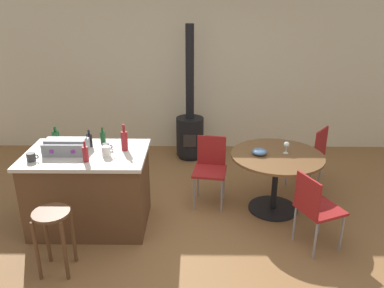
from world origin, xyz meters
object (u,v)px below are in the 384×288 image
Objects in this scene: bottle_2 at (85,154)px; bottle_4 at (89,140)px; toolbox at (66,146)px; wood_stove at (190,128)px; dining_table at (276,168)px; bottle_3 at (56,137)px; folding_chair_near at (315,206)px; bottle_0 at (124,140)px; cup_0 at (31,157)px; wine_glass at (287,145)px; cup_2 at (106,151)px; wooden_stool at (53,228)px; serving_bowl at (259,152)px; folding_chair_far at (311,152)px; cup_1 at (106,147)px; kitchen_island at (90,189)px; folding_chair_left at (210,166)px; bottle_1 at (103,137)px.

bottle_4 is at bearing 99.16° from bottle_2.
bottle_2 is at bearing -39.87° from toolbox.
dining_table is at bearing -57.03° from wood_stove.
bottle_3 is 0.43m from bottle_4.
bottle_0 is (-2.01, 0.50, 0.52)m from folding_chair_near.
bottle_0 is 1.51× the size of bottle_3.
wine_glass is at bearing 12.68° from cup_0.
cup_2 is at bearing 171.27° from folding_chair_near.
serving_bowl reaches higher than wooden_stool.
cup_0 is at bearing -167.86° from dining_table.
folding_chair_far is 7.73× the size of cup_1.
dining_table is 2.22m from bottle_2.
cup_0 is at bearing 122.11° from wooden_stool.
bottle_0 reaches higher than folding_chair_far.
folding_chair_near is 2.71m from toolbox.
kitchen_island is at bearing -170.87° from dining_table.
bottle_0 is (-2.35, -0.90, 0.50)m from folding_chair_far.
bottle_2 reaches higher than bottle_4.
toolbox is at bearing -161.21° from folding_chair_left.
bottle_3 is at bearing 160.43° from cup_1.
wine_glass is at bearing -8.56° from folding_chair_left.
bottle_4 reaches higher than wine_glass.
bottle_3 is (-0.83, 0.22, -0.04)m from bottle_0.
cup_0 is at bearing -166.70° from serving_bowl.
bottle_2 is (-2.10, -0.58, 0.42)m from dining_table.
kitchen_island is 1.20× the size of dining_table.
toolbox is 0.36m from bottle_3.
cup_1 is 1.78m from serving_bowl.
bottle_1 is at bearing 37.78° from bottle_4.
kitchen_island is 0.71m from bottle_0.
bottle_1 reaches higher than cup_2.
toolbox is 3.14× the size of wine_glass.
wine_glass is (2.07, 0.33, -0.10)m from cup_1.
bottle_4 is 1.10× the size of serving_bowl.
bottle_0 is 0.36m from bottle_1.
wooden_stool is 0.76× the size of folding_chair_left.
bottle_3 is 1.78× the size of cup_1.
bottle_4 is (-2.17, -0.17, 0.41)m from dining_table.
cup_1 is 0.78× the size of wine_glass.
folding_chair_far is at bearing 49.74° from wine_glass.
wooden_stool is 1.05m from cup_1.
kitchen_island is 0.56m from bottle_4.
bottle_0 reaches higher than bottle_2.
folding_chair_left is at bearing 25.42° from bottle_0.
bottle_4 is at bearing 132.65° from cup_2.
folding_chair_far is at bearing 15.98° from bottle_4.
toolbox is at bearing -178.48° from kitchen_island.
bottle_2 is at bearing 175.44° from folding_chair_near.
cup_1 is at bearing -19.57° from bottle_3.
wine_glass is at bearing 5.50° from bottle_4.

